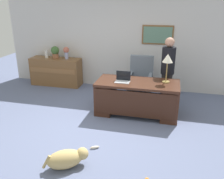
% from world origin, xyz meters
% --- Properties ---
extents(ground_plane, '(12.00, 12.00, 0.00)m').
position_xyz_m(ground_plane, '(0.00, 0.00, 0.00)').
color(ground_plane, slate).
extents(back_wall, '(7.00, 0.16, 2.70)m').
position_xyz_m(back_wall, '(0.01, 2.60, 1.35)').
color(back_wall, silver).
rests_on(back_wall, ground_plane).
extents(desk, '(1.82, 0.83, 0.77)m').
position_xyz_m(desk, '(0.69, 0.82, 0.42)').
color(desk, '#422316').
rests_on(desk, ground_plane).
extents(credenza, '(1.51, 0.50, 0.82)m').
position_xyz_m(credenza, '(-1.98, 2.25, 0.41)').
color(credenza, brown).
rests_on(credenza, ground_plane).
extents(armchair, '(0.60, 0.59, 1.10)m').
position_xyz_m(armchair, '(0.63, 1.84, 0.49)').
color(armchair, slate).
rests_on(armchair, ground_plane).
extents(person_standing, '(0.32, 0.32, 1.66)m').
position_xyz_m(person_standing, '(1.30, 1.56, 0.86)').
color(person_standing, '#262323').
rests_on(person_standing, ground_plane).
extents(dog_lying, '(0.65, 0.55, 0.30)m').
position_xyz_m(dog_lying, '(-0.09, -1.31, 0.16)').
color(dog_lying, tan).
rests_on(dog_lying, ground_plane).
extents(laptop, '(0.32, 0.22, 0.22)m').
position_xyz_m(laptop, '(0.37, 0.79, 0.83)').
color(laptop, '#B2B5BA').
rests_on(laptop, desk).
extents(desk_lamp, '(0.22, 0.22, 0.63)m').
position_xyz_m(desk_lamp, '(1.29, 0.97, 1.27)').
color(desk_lamp, '#9E8447').
rests_on(desk_lamp, desk).
extents(vase_with_flowers, '(0.17, 0.17, 0.36)m').
position_xyz_m(vase_with_flowers, '(-1.61, 2.25, 1.04)').
color(vase_with_flowers, '#999DC0').
rests_on(vase_with_flowers, credenza).
extents(vase_empty, '(0.10, 0.10, 0.22)m').
position_xyz_m(vase_empty, '(-2.25, 2.25, 0.93)').
color(vase_empty, silver).
rests_on(vase_empty, credenza).
extents(potted_plant, '(0.24, 0.24, 0.36)m').
position_xyz_m(potted_plant, '(-1.96, 2.25, 1.02)').
color(potted_plant, brown).
rests_on(potted_plant, credenza).
extents(dog_toy_bone, '(0.17, 0.13, 0.05)m').
position_xyz_m(dog_toy_bone, '(0.18, -0.73, 0.03)').
color(dog_toy_bone, beige).
rests_on(dog_toy_bone, ground_plane).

